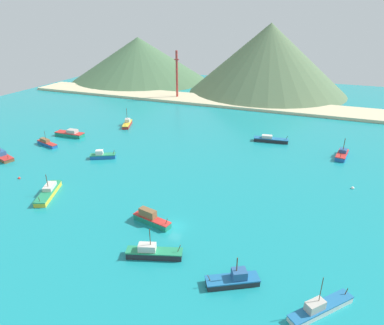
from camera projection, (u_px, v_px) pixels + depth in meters
The scene contains 19 objects.
ground at pixel (219, 168), 93.37m from camera, with size 260.00×280.00×0.50m.
fishing_boat_0 at pixel (342, 155), 99.64m from camera, with size 3.95×8.53×5.77m.
fishing_boat_1 at pixel (320, 308), 48.03m from camera, with size 8.84×9.55×6.61m.
fishing_boat_2 at pixel (102, 155), 98.98m from camera, with size 7.51×5.38×2.53m.
fishing_boat_3 at pixel (270, 140), 111.56m from camera, with size 11.31×3.76×2.54m.
fishing_boat_4 at pixel (234, 280), 53.07m from camera, with size 8.58×6.31×5.06m.
fishing_boat_6 at pixel (151, 218), 68.34m from camera, with size 8.75×3.76×2.94m.
fishing_boat_7 at pixel (47, 143), 108.58m from camera, with size 9.06×4.23×4.82m.
fishing_boat_8 at pixel (153, 252), 58.96m from camera, with size 10.04×5.12×5.74m.
fishing_boat_9 at pixel (127, 124), 127.26m from camera, with size 5.45×9.37×6.58m.
fishing_boat_10 at pixel (48, 192), 78.95m from camera, with size 6.76×11.25×5.21m.
fishing_boat_13 at pixel (70, 134), 116.44m from camera, with size 10.40×3.43×2.55m.
fishing_boat_14 at pixel (2, 156), 98.91m from camera, with size 9.69×5.69×4.97m.
buoy_0 at pixel (19, 178), 87.07m from camera, with size 0.66×0.66×0.66m.
buoy_1 at pixel (353, 188), 82.13m from camera, with size 0.79×0.79×0.79m.
beach_strip at pixel (265, 105), 153.16m from camera, with size 247.00×19.24×1.20m, color beige.
hill_west at pixel (139, 59), 208.93m from camera, with size 83.11×83.11×25.54m.
hill_central at pixel (269, 59), 174.87m from camera, with size 81.77×81.77×34.50m.
radio_tower at pixel (177, 75), 162.56m from camera, with size 2.29×1.83×22.87m.
Camera 1 is at (24.01, -51.50, 39.22)m, focal length 31.67 mm.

